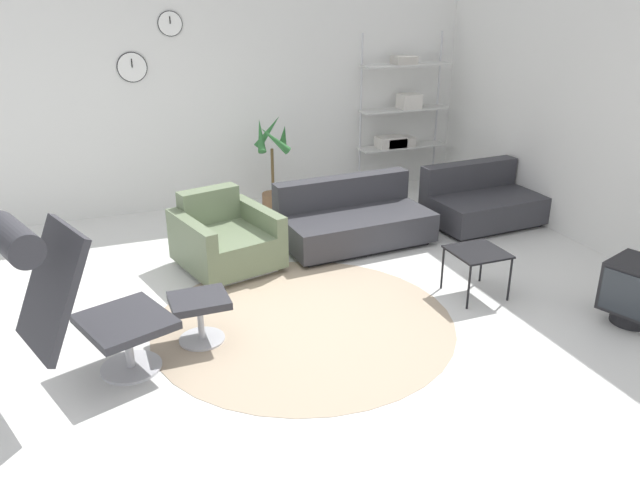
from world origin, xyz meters
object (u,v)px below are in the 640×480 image
at_px(crt_television, 636,290).
at_px(potted_plant, 273,172).
at_px(ottoman, 200,309).
at_px(couch_low, 353,221).
at_px(side_table, 477,255).
at_px(shelf_unit, 401,114).
at_px(lounge_chair, 67,288).
at_px(armchair_red, 225,241).
at_px(couch_second, 481,203).

xyz_separation_m(crt_television, potted_plant, (-1.94, 3.73, 0.22)).
height_order(ottoman, couch_low, couch_low).
bearing_deg(crt_television, ottoman, 53.79).
bearing_deg(ottoman, crt_television, -16.65).
xyz_separation_m(ottoman, side_table, (2.46, -0.10, 0.11)).
bearing_deg(shelf_unit, ottoman, -137.87).
bearing_deg(potted_plant, crt_television, -62.57).
relative_size(crt_television, potted_plant, 0.48).
bearing_deg(lounge_chair, shelf_unit, 108.32).
height_order(lounge_chair, ottoman, lounge_chair).
xyz_separation_m(armchair_red, couch_second, (3.09, 0.14, -0.03)).
relative_size(lounge_chair, couch_second, 0.98).
bearing_deg(side_table, couch_second, 53.89).
distance_m(armchair_red, side_table, 2.42).
bearing_deg(couch_low, potted_plant, -72.03).
xyz_separation_m(lounge_chair, potted_plant, (2.34, 3.05, -0.25)).
distance_m(armchair_red, couch_second, 3.09).
relative_size(armchair_red, couch_low, 0.66).
relative_size(armchair_red, shelf_unit, 0.52).
xyz_separation_m(side_table, potted_plant, (-1.02, 2.82, 0.13)).
relative_size(couch_low, couch_second, 1.24).
xyz_separation_m(couch_low, couch_second, (1.65, 0.01, -0.00)).
relative_size(ottoman, shelf_unit, 0.21).
height_order(lounge_chair, crt_television, lounge_chair).
relative_size(couch_low, potted_plant, 1.38).
distance_m(couch_low, couch_second, 1.65).
relative_size(couch_low, shelf_unit, 0.79).
distance_m(side_table, crt_television, 1.30).
xyz_separation_m(crt_television, shelf_unit, (-0.04, 4.04, 0.74)).
relative_size(lounge_chair, couch_low, 0.79).
height_order(lounge_chair, side_table, lounge_chair).
xyz_separation_m(lounge_chair, side_table, (3.36, 0.22, -0.38)).
height_order(ottoman, shelf_unit, shelf_unit).
distance_m(lounge_chair, crt_television, 4.36).
relative_size(lounge_chair, armchair_red, 1.19).
distance_m(couch_second, side_table, 1.94).
xyz_separation_m(couch_second, side_table, (-1.14, -1.56, 0.14)).
bearing_deg(side_table, ottoman, 177.63).
xyz_separation_m(couch_low, crt_television, (1.43, -2.46, 0.05)).
xyz_separation_m(potted_plant, shelf_unit, (1.90, 0.31, 0.52)).
bearing_deg(shelf_unit, potted_plant, -170.88).
height_order(couch_second, shelf_unit, shelf_unit).
bearing_deg(armchair_red, crt_television, 126.81).
distance_m(crt_television, potted_plant, 4.21).
bearing_deg(couch_second, ottoman, 18.46).
bearing_deg(potted_plant, couch_low, -68.42).
relative_size(armchair_red, side_table, 2.34).
bearing_deg(side_table, couch_low, 108.38).
height_order(crt_television, potted_plant, potted_plant).
height_order(couch_low, potted_plant, potted_plant).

